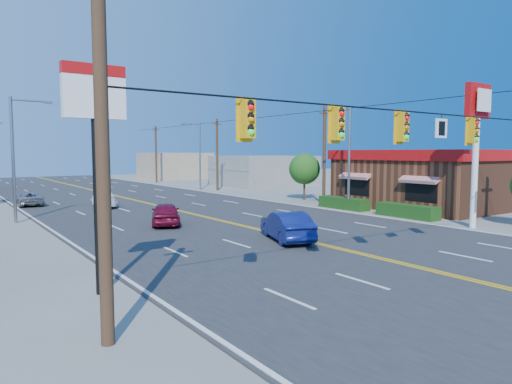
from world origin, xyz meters
TOP-DOWN VIEW (x-y plane):
  - ground at (0.00, 0.00)m, footprint 160.00×160.00m
  - road at (0.00, 20.00)m, footprint 20.00×120.00m
  - signal_span at (-0.12, 0.00)m, footprint 24.32×0.34m
  - kfc at (19.90, 12.00)m, footprint 16.30×12.40m
  - kfc_pylon at (11.00, 4.00)m, footprint 2.20×0.36m
  - pizza_hut_sign at (-11.00, 4.00)m, footprint 1.90×0.30m
  - streetlight_se at (10.79, 14.00)m, footprint 2.55×0.25m
  - streetlight_ne at (10.79, 38.00)m, footprint 2.55×0.25m
  - streetlight_sw at (-10.79, 22.00)m, footprint 2.55×0.25m
  - utility_pole_near at (12.20, 18.00)m, footprint 0.28×0.28m
  - utility_pole_mid at (12.20, 36.00)m, footprint 0.28×0.28m
  - utility_pole_far at (12.20, 54.00)m, footprint 0.28×0.28m
  - tree_kfc_rear at (13.50, 22.00)m, footprint 2.94×2.94m
  - bld_east_mid at (22.00, 40.00)m, footprint 12.00×10.00m
  - bld_east_far at (19.00, 62.00)m, footprint 10.00×10.00m
  - car_magenta at (-3.64, 15.35)m, footprint 3.15×4.45m
  - car_blue at (-0.70, 7.21)m, footprint 3.02×4.74m
  - car_white at (-3.89, 26.81)m, footprint 2.77×4.73m
  - car_silver at (-8.70, 31.45)m, footprint 2.20×4.27m

SIDE VIEW (x-z plane):
  - ground at x=0.00m, z-range 0.00..0.00m
  - road at x=0.00m, z-range 0.00..0.06m
  - car_silver at x=-8.70m, z-range 0.00..1.15m
  - car_white at x=-3.89m, z-range 0.00..1.29m
  - car_magenta at x=-3.64m, z-range 0.00..1.41m
  - car_blue at x=-0.70m, z-range 0.00..1.48m
  - bld_east_mid at x=22.00m, z-range 0.00..4.00m
  - bld_east_far at x=19.00m, z-range 0.00..4.40m
  - kfc at x=19.90m, z-range 0.03..4.73m
  - tree_kfc_rear at x=13.50m, z-range 0.73..5.14m
  - utility_pole_near at x=12.20m, z-range 0.00..8.40m
  - utility_pole_mid at x=12.20m, z-range 0.00..8.40m
  - utility_pole_far at x=12.20m, z-range 0.00..8.40m
  - streetlight_se at x=10.79m, z-range 0.51..8.51m
  - streetlight_ne at x=10.79m, z-range 0.51..8.51m
  - streetlight_sw at x=-10.79m, z-range 0.51..8.51m
  - signal_span at x=-0.12m, z-range 0.39..9.39m
  - pizza_hut_sign at x=-11.00m, z-range 1.76..8.61m
  - kfc_pylon at x=11.00m, z-range 1.79..10.29m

